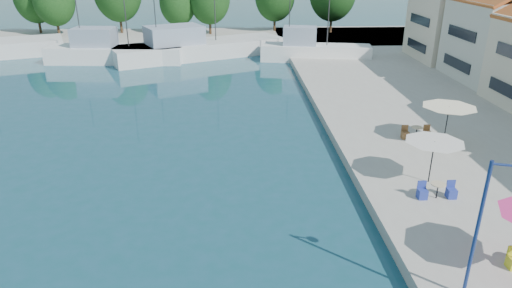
{
  "coord_description": "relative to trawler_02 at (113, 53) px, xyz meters",
  "views": [
    {
      "loc": [
        -0.2,
        1.85,
        11.25
      ],
      "look_at": [
        0.94,
        26.0,
        1.19
      ],
      "focal_mm": 32.0,
      "sensor_mm": 36.0,
      "label": 1
    }
  ],
  "objects": [
    {
      "name": "trawler_03",
      "position": [
        9.16,
        2.19,
        -0.0
      ],
      "size": [
        20.73,
        13.56,
        10.2
      ],
      "rotation": [
        0.0,
        0.0,
        0.44
      ],
      "color": "silver",
      "rests_on": "ground"
    },
    {
      "name": "building_05",
      "position": [
        37.9,
        -11.78,
        4.19
      ],
      "size": [
        8.4,
        8.8,
        9.7
      ],
      "color": "beige",
      "rests_on": "quay_right"
    },
    {
      "name": "cafe_table_03",
      "position": [
        24.95,
        -25.91,
        -0.18
      ],
      "size": [
        1.82,
        0.7,
        0.76
      ],
      "color": "black",
      "rests_on": "quay_right"
    },
    {
      "name": "tree_05",
      "position": [
        5.79,
        15.59,
        3.9
      ],
      "size": [
        5.12,
        5.12,
        7.58
      ],
      "color": "#3F2B19",
      "rests_on": "quay_far"
    },
    {
      "name": "building_06",
      "position": [
        37.9,
        -2.78,
        4.43
      ],
      "size": [
        9.0,
        8.8,
        10.2
      ],
      "color": "beige",
      "rests_on": "quay_right"
    },
    {
      "name": "umbrella_cream",
      "position": [
        26.4,
        -26.65,
        1.58
      ],
      "size": [
        3.21,
        3.21,
        2.3
      ],
      "color": "black",
      "rests_on": "quay_right"
    },
    {
      "name": "trawler_04",
      "position": [
        22.61,
        -0.33,
        0.0
      ],
      "size": [
        12.63,
        5.2,
        10.2
      ],
      "rotation": [
        0.0,
        0.0,
        -0.17
      ],
      "color": "white",
      "rests_on": "ground"
    },
    {
      "name": "street_lamp",
      "position": [
        21.59,
        -40.08,
        3.02
      ],
      "size": [
        1.01,
        0.47,
        5.03
      ],
      "rotation": [
        0.0,
        0.0,
        -0.3
      ],
      "color": "navy",
      "rests_on": "quay_right"
    },
    {
      "name": "cafe_table_02",
      "position": [
        23.11,
        -33.42,
        -0.18
      ],
      "size": [
        1.82,
        0.7,
        0.76
      ],
      "color": "black",
      "rests_on": "quay_right"
    },
    {
      "name": "umbrella_white",
      "position": [
        23.41,
        -31.74,
        1.47
      ],
      "size": [
        2.92,
        2.92,
        2.19
      ],
      "color": "black",
      "rests_on": "quay_right"
    },
    {
      "name": "tree_03",
      "position": [
        -11.23,
        15.3,
        4.33
      ],
      "size": [
        5.62,
        5.62,
        8.32
      ],
      "color": "#3F2B19",
      "rests_on": "quay_far"
    },
    {
      "name": "trawler_02",
      "position": [
        0.0,
        0.0,
        0.0
      ],
      "size": [
        15.21,
        4.84,
        10.2
      ],
      "rotation": [
        0.0,
        0.0,
        -0.06
      ],
      "color": "white",
      "rests_on": "ground"
    },
    {
      "name": "quay_far",
      "position": [
        5.9,
        13.22,
        -0.77
      ],
      "size": [
        90.0,
        16.0,
        0.6
      ],
      "primitive_type": "cube",
      "color": "#A7A197",
      "rests_on": "ground"
    }
  ]
}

